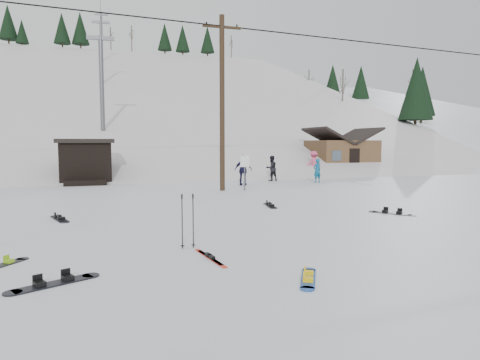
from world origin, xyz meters
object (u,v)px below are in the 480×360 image
object	(u,v)px
hero_skis	(210,257)
hero_snowboard	(308,278)
utility_pole	(222,101)
cabin	(341,155)

from	to	relation	value
hero_skis	hero_snowboard	bearing A→B (deg)	-62.86
utility_pole	hero_skis	size ratio (longest dim) A/B	5.43
hero_snowboard	utility_pole	bearing A→B (deg)	19.16
cabin	hero_skis	size ratio (longest dim) A/B	3.25
utility_pole	hero_skis	xyz separation A→B (m)	(-3.71, -12.73, -4.66)
utility_pole	hero_snowboard	size ratio (longest dim) A/B	7.24
hero_snowboard	hero_skis	size ratio (longest dim) A/B	0.75
hero_skis	utility_pole	bearing A→B (deg)	65.11
cabin	hero_snowboard	xyz separation A→B (m)	(-15.31, -24.67, -1.46)
hero_snowboard	hero_skis	bearing A→B (deg)	63.89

